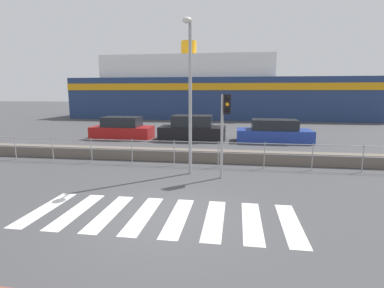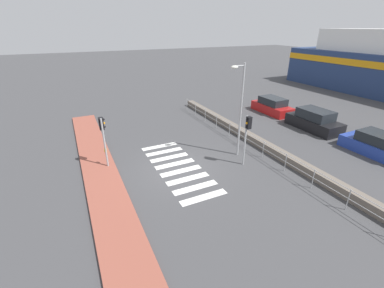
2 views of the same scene
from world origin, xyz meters
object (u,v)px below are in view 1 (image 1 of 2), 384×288
Objects in this scene: streetlamp at (190,80)px; parked_car_red at (122,129)px; traffic_light_far at (225,117)px; parked_car_blue at (274,132)px; ferry_boat at (216,92)px; parked_car_black at (192,130)px.

parked_car_red is at bearing 125.69° from streetlamp.
traffic_light_far is 11.09m from parked_car_red.
traffic_light_far is 8.93m from parked_car_blue.
parked_car_blue is (2.69, 8.37, -1.60)m from traffic_light_far.
streetlamp reaches higher than traffic_light_far.
ferry_boat reaches higher than parked_car_red.
traffic_light_far is at bearing -85.40° from ferry_boat.
parked_car_red is 9.80m from parked_car_blue.
ferry_boat reaches higher than traffic_light_far.
streetlamp is 1.41× the size of parked_car_red.
traffic_light_far is at bearing -12.29° from streetlamp.
traffic_light_far is 1.85m from streetlamp.
ferry_boat is 7.69× the size of parked_car_blue.
parked_car_red is at bearing 180.00° from parked_car_black.
parked_car_black is at bearing 180.00° from parked_car_blue.
ferry_boat reaches higher than streetlamp.
parked_car_red is at bearing -106.10° from ferry_boat.
streetlamp reaches higher than parked_car_blue.
streetlamp is at bearing -88.25° from ferry_boat.
parked_car_black is 5.08m from parked_car_blue.
traffic_light_far is at bearing -49.66° from parked_car_red.
ferry_boat is (-0.78, 25.50, -0.47)m from streetlamp.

